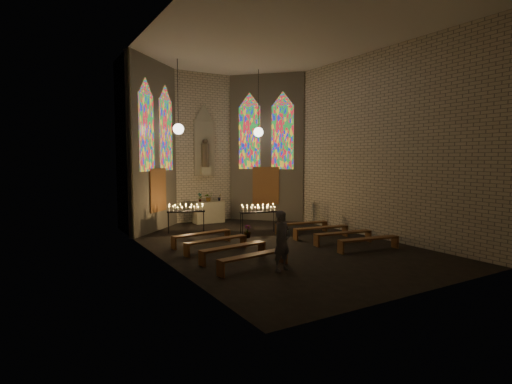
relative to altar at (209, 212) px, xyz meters
The scene contains 18 objects.
floor 5.47m from the altar, 90.00° to the right, with size 12.00×12.00×0.00m, color black.
room 3.83m from the altar, 90.00° to the right, with size 8.22×12.43×7.00m.
altar is the anchor object (origin of this frame).
flower_vase_left 0.83m from the altar, behind, with size 0.22×0.15×0.42m, color #4C723F.
flower_vase_center 0.72m from the altar, 121.72° to the right, with size 0.39×0.34×0.43m, color #4C723F.
flower_vase_right 0.87m from the altar, ahead, with size 0.19×0.15×0.34m, color #4C723F.
aisle_flower_pot 3.99m from the altar, 92.27° to the right, with size 0.26×0.26×0.47m, color #4C723F.
votive_stand_left 2.63m from the altar, 134.41° to the right, with size 1.53×0.88×1.11m.
votive_stand_right 3.52m from the altar, 79.21° to the right, with size 1.54×0.71×1.10m.
pew_left_0 4.83m from the altar, 116.70° to the right, with size 2.24×0.62×0.43m.
pew_right_0 4.83m from the altar, 63.30° to the right, with size 2.24×0.62×0.43m.
pew_left_1 5.93m from the altar, 111.48° to the right, with size 2.24×0.62×0.43m.
pew_right_1 5.93m from the altar, 68.52° to the right, with size 2.24×0.62×0.43m.
pew_left_2 7.06m from the altar, 107.91° to the right, with size 2.24×0.62×0.43m.
pew_right_2 7.06m from the altar, 72.09° to the right, with size 2.24×0.62×0.43m.
pew_left_3 8.21m from the altar, 105.33° to the right, with size 2.24×0.62×0.43m.
pew_right_3 8.21m from the altar, 74.67° to the right, with size 2.24×0.62×0.43m.
visitor 8.51m from the altar, 100.51° to the right, with size 0.59×0.39×1.62m, color #51515C.
Camera 1 is at (-7.51, -11.62, 3.01)m, focal length 28.00 mm.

